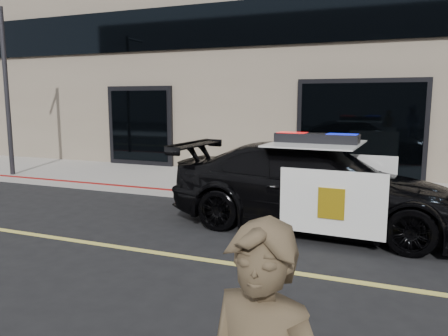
% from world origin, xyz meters
% --- Properties ---
extents(ground, '(120.00, 120.00, 0.00)m').
position_xyz_m(ground, '(0.00, 0.00, 0.00)').
color(ground, black).
rests_on(ground, ground).
extents(sidewalk_n, '(60.00, 3.50, 0.15)m').
position_xyz_m(sidewalk_n, '(0.00, 5.25, 0.07)').
color(sidewalk_n, gray).
rests_on(sidewalk_n, ground).
extents(police_car, '(2.69, 5.45, 1.72)m').
position_xyz_m(police_car, '(-1.35, 2.25, 0.77)').
color(police_car, black).
rests_on(police_car, ground).
extents(fire_hydrant, '(0.34, 0.47, 0.75)m').
position_xyz_m(fire_hydrant, '(-4.84, 4.38, 0.50)').
color(fire_hydrant, silver).
rests_on(fire_hydrant, sidewalk_n).
extents(street_light, '(0.13, 1.19, 4.70)m').
position_xyz_m(street_light, '(-10.42, 3.80, 2.75)').
color(street_light, black).
rests_on(street_light, sidewalk_n).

